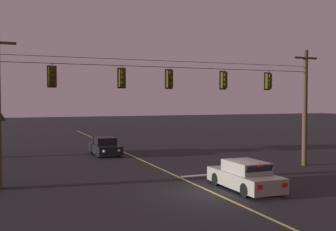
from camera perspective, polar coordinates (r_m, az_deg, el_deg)
ground_plane at (r=18.79m, az=6.44°, el=-10.95°), size 180.00×180.00×0.00m
lane_centre_stripe at (r=28.42m, az=-3.75°, el=-6.45°), size 0.14×60.00×0.01m
stop_bar_paint at (r=23.12m, az=5.91°, el=-8.45°), size 3.40×0.36×0.01m
signal_span_assembly at (r=22.47m, az=0.94°, el=1.31°), size 20.30×0.32×7.54m
traffic_light_leftmost at (r=20.85m, az=-16.34°, el=5.44°), size 0.48×0.41×1.22m
traffic_light_left_inner at (r=21.50m, az=-6.60°, el=5.41°), size 0.48×0.41×1.22m
traffic_light_centre at (r=22.37m, az=0.26°, el=5.30°), size 0.48×0.41×1.22m
traffic_light_right_inner at (r=23.90m, az=8.09°, el=5.07°), size 0.48×0.41×1.22m
traffic_light_rightmost at (r=25.62m, az=14.30°, el=4.83°), size 0.48×0.41×1.22m
car_waiting_near_lane at (r=19.43m, az=11.02°, el=-8.58°), size 1.80×4.33×1.39m
car_oncoming_lead at (r=31.51m, az=-9.08°, el=-4.44°), size 1.80×4.42×1.39m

